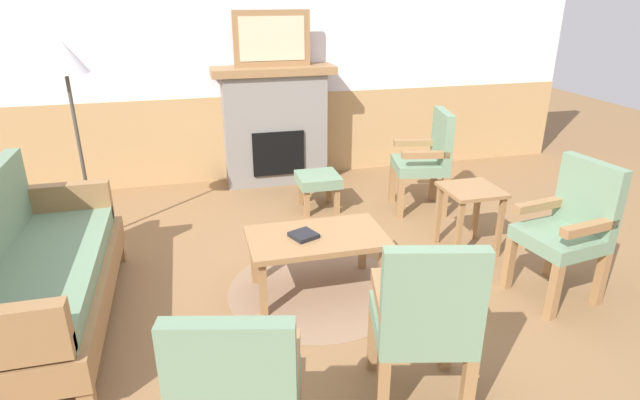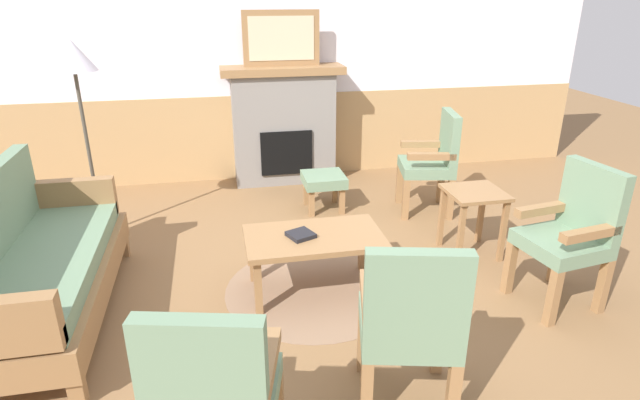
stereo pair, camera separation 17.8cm
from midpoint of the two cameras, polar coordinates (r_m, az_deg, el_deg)
The scene contains 15 objects.
ground_plane at distance 3.88m, azimuth 2.39°, elevation -9.49°, with size 14.00×14.00×0.00m, color olive.
wall_back at distance 5.90m, azimuth -3.64°, elevation 15.07°, with size 7.20×0.14×2.70m.
fireplace at distance 5.77m, azimuth -3.12°, elevation 8.29°, with size 1.30×0.44×1.28m.
framed_picture at distance 5.63m, azimuth -3.32°, elevation 17.29°, with size 0.80×0.04×0.56m.
couch at distance 3.73m, azimuth -27.21°, elevation -6.56°, with size 0.70×1.80×0.98m.
coffee_table at distance 3.65m, azimuth 0.74°, elevation -4.65°, with size 0.96×0.56×0.44m.
round_rug at distance 3.84m, azimuth 0.71°, elevation -9.75°, with size 1.29×1.29×0.01m, color #896B51.
book_on_table at distance 3.60m, azimuth -0.71°, elevation -3.85°, with size 0.16×0.17×0.03m, color black.
footstool at distance 5.08m, azimuth 1.42°, elevation 2.00°, with size 0.40×0.40×0.36m.
armchair_near_fireplace at distance 5.10m, azimuth 13.41°, elevation 4.49°, with size 0.57×0.57×0.98m.
armchair_by_window_left at distance 3.90m, azimuth 27.11°, elevation -2.97°, with size 0.55×0.55×0.98m.
armchair_front_left at distance 2.23m, azimuth -9.19°, elevation -20.24°, with size 0.58×0.58×0.98m.
armchair_front_center at distance 2.65m, azimuth 11.87°, elevation -12.77°, with size 0.58×0.58×0.98m.
side_table at distance 4.36m, azimuth 17.65°, elevation -0.45°, with size 0.44×0.44×0.55m.
floor_lamp_by_couch at distance 4.62m, azimuth -24.35°, elevation 13.02°, with size 0.36×0.36×1.68m.
Camera 2 is at (-0.73, -3.22, 2.03)m, focal length 29.17 mm.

